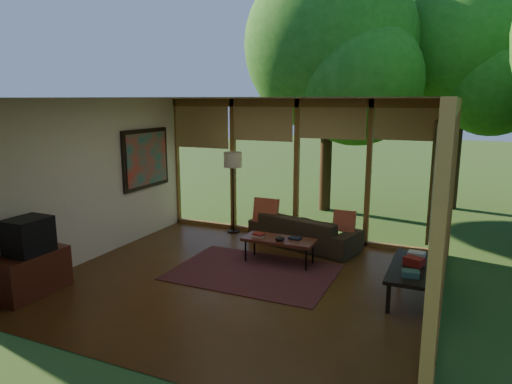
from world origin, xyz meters
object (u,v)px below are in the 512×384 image
at_px(media_cabinet, 31,274).
at_px(television, 28,236).
at_px(floor_lamp, 233,164).
at_px(side_console, 413,269).
at_px(sofa, 304,231).
at_px(coffee_table, 279,240).

height_order(media_cabinet, television, television).
distance_m(floor_lamp, side_console, 4.23).
xyz_separation_m(television, floor_lamp, (1.17, 3.88, 0.56)).
height_order(television, side_console, television).
relative_size(sofa, television, 3.72).
bearing_deg(television, floor_lamp, 73.16).
xyz_separation_m(sofa, floor_lamp, (-1.62, 0.30, 1.11)).
height_order(media_cabinet, side_console, media_cabinet).
bearing_deg(sofa, media_cabinet, 66.35).
distance_m(sofa, coffee_table, 1.03).
bearing_deg(television, side_console, 22.74).
xyz_separation_m(sofa, media_cabinet, (-2.81, -3.58, 0.00)).
bearing_deg(side_console, floor_lamp, 153.35).
bearing_deg(sofa, floor_lamp, 4.13).
xyz_separation_m(television, coffee_table, (2.69, 2.56, -0.46)).
bearing_deg(television, coffee_table, 43.59).
relative_size(floor_lamp, side_console, 1.18).
relative_size(media_cabinet, coffee_table, 0.83).
relative_size(sofa, side_console, 1.46).
relative_size(coffee_table, side_console, 0.86).
distance_m(sofa, floor_lamp, 1.98).
xyz_separation_m(media_cabinet, television, (0.02, 0.00, 0.55)).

